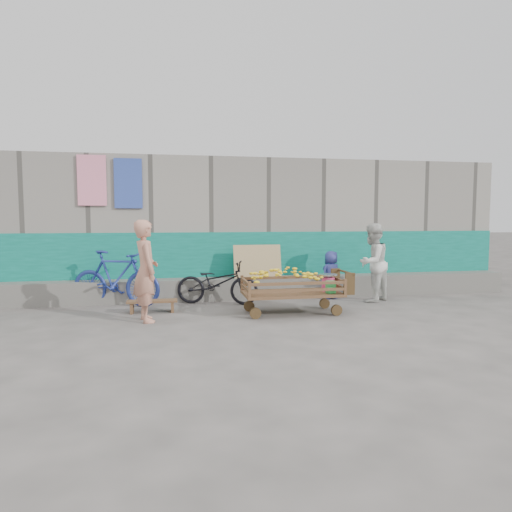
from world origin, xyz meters
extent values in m
plane|color=#514D49|center=(0.00, 0.00, 0.00)|extent=(80.00, 80.00, 0.00)
cube|color=gray|center=(0.00, 4.10, 1.50)|extent=(12.00, 3.00, 3.00)
cube|color=#0D6E5A|center=(0.00, 2.58, 0.70)|extent=(12.00, 0.03, 1.40)
cube|color=#64625D|center=(0.00, 2.35, 0.23)|extent=(12.00, 0.50, 0.45)
cube|color=tan|center=(0.30, 2.22, 0.80)|extent=(1.00, 0.19, 0.68)
cube|color=pink|center=(-3.00, 2.56, 2.45)|extent=(0.55, 0.03, 1.00)
cube|color=#354EAC|center=(-2.30, 2.56, 2.40)|extent=(0.55, 0.03, 1.00)
cube|color=brown|center=(0.64, 0.72, 0.36)|extent=(1.73, 0.87, 0.05)
cylinder|color=#3C2A16|center=(-0.08, 0.40, 0.10)|extent=(0.19, 0.06, 0.19)
cube|color=brown|center=(-0.20, 0.31, 0.52)|extent=(0.05, 0.05, 0.27)
cylinder|color=#3C2A16|center=(-0.08, 1.03, 0.10)|extent=(0.19, 0.06, 0.19)
cube|color=brown|center=(-0.20, 1.12, 0.52)|extent=(0.05, 0.05, 0.27)
cylinder|color=#3C2A16|center=(1.36, 0.40, 0.10)|extent=(0.19, 0.06, 0.19)
cube|color=brown|center=(1.48, 0.31, 0.52)|extent=(0.05, 0.05, 0.27)
cylinder|color=#3C2A16|center=(1.36, 1.03, 0.10)|extent=(0.19, 0.06, 0.19)
cube|color=brown|center=(1.48, 1.12, 0.52)|extent=(0.05, 0.05, 0.27)
cube|color=brown|center=(0.64, 0.31, 0.48)|extent=(1.68, 0.04, 0.05)
cube|color=brown|center=(0.64, 0.31, 0.60)|extent=(1.68, 0.04, 0.05)
cube|color=brown|center=(0.64, 1.12, 0.48)|extent=(1.68, 0.04, 0.05)
cube|color=brown|center=(0.64, 1.12, 0.60)|extent=(1.68, 0.04, 0.05)
cube|color=brown|center=(-0.20, 0.72, 0.48)|extent=(0.04, 0.81, 0.05)
cube|color=brown|center=(-0.20, 0.72, 0.60)|extent=(0.04, 0.81, 0.05)
cube|color=brown|center=(1.48, 0.72, 0.48)|extent=(0.04, 0.81, 0.05)
cube|color=brown|center=(1.48, 0.72, 0.60)|extent=(0.04, 0.81, 0.05)
cylinder|color=#3C2A16|center=(1.65, 0.72, 0.72)|extent=(0.04, 0.77, 0.04)
cube|color=#3C2A16|center=(1.58, 1.07, 0.56)|extent=(0.17, 0.04, 0.39)
cube|color=#3C2A16|center=(1.58, 0.36, 0.56)|extent=(0.17, 0.04, 0.39)
ellipsoid|color=yellow|center=(0.54, 0.72, 0.60)|extent=(1.25, 0.67, 0.42)
cylinder|color=#FB4485|center=(1.31, 0.72, 0.51)|extent=(0.23, 0.23, 0.25)
cylinder|color=silver|center=(1.31, 0.72, 0.65)|extent=(0.03, 0.03, 0.06)
cylinder|color=silver|center=(1.31, 0.72, 0.68)|extent=(0.33, 0.33, 0.02)
cube|color=green|center=(1.26, 0.45, 0.50)|extent=(0.15, 0.12, 0.21)
cube|color=brown|center=(-1.82, 1.27, 0.21)|extent=(0.89, 0.27, 0.04)
cube|color=brown|center=(-2.18, 1.27, 0.09)|extent=(0.05, 0.25, 0.18)
cube|color=brown|center=(-1.46, 1.27, 0.09)|extent=(0.05, 0.25, 0.18)
imported|color=tan|center=(-1.88, 0.57, 0.84)|extent=(0.54, 0.69, 1.68)
imported|color=silver|center=(2.55, 1.56, 0.80)|extent=(0.98, 0.94, 1.59)
imported|color=#39429B|center=(1.85, 2.05, 0.51)|extent=(0.58, 0.48, 1.01)
imported|color=black|center=(-0.58, 1.85, 0.43)|extent=(1.72, 1.03, 0.85)
imported|color=navy|center=(-2.52, 2.01, 0.54)|extent=(1.86, 1.12, 1.08)
camera|label=1|loc=(-1.48, -7.06, 1.71)|focal=32.00mm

